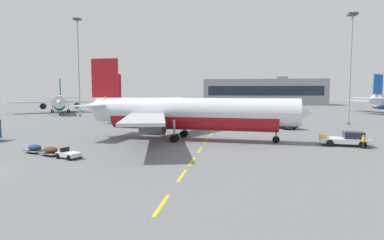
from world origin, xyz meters
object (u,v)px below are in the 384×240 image
Objects in this scene: pushback_tug at (346,139)px; airliner_far_center at (60,102)px; airliner_foreground at (189,113)px; apron_light_mast_far at (351,56)px; baggage_train at (51,151)px; apron_light_mast_near at (78,57)px; ground_crew_worker at (363,141)px; airliner_far_right at (149,106)px; catering_truck at (283,120)px.

airliner_far_center is (-73.00, 54.94, 2.92)m from pushback_tug.
airliner_foreground is 1.47× the size of apron_light_mast_far.
apron_light_mast_near is at bearing 114.57° from baggage_train.
airliner_far_center is at bearing 142.55° from ground_crew_worker.
apron_light_mast_near is (-38.14, 40.41, 13.05)m from airliner_foreground.
baggage_train is at bearing -87.70° from airliner_far_right.
airliner_far_right is at bearing 136.72° from pushback_tug.
airliner_far_right is (-15.20, 32.39, -0.38)m from airliner_foreground.
baggage_train is (1.85, -46.21, -3.05)m from airliner_far_right.
catering_truck reaches higher than pushback_tug.
airliner_foreground is 19.51m from baggage_train.
ground_crew_worker is at bearing -55.79° from pushback_tug.
airliner_far_center is at bearing 137.23° from apron_light_mast_near.
apron_light_mast_near reaches higher than airliner_far_right.
catering_truck is 22.93m from ground_crew_worker.
ground_crew_worker is 35.02m from apron_light_mast_far.
airliner_foreground reaches higher than ground_crew_worker.
pushback_tug reaches higher than baggage_train.
airliner_far_center is 76.04m from catering_truck.
catering_truck reaches higher than baggage_train.
airliner_far_right is 27.77m from apron_light_mast_near.
apron_light_mast_far is at bearing 41.52° from airliner_foreground.
pushback_tug is at bearing -107.75° from apron_light_mast_far.
catering_truck is (67.39, -35.16, -2.18)m from airliner_far_center.
airliner_far_center is 77.04m from baggage_train.
apron_light_mast_near reaches higher than apron_light_mast_far.
apron_light_mast_far is at bearing 72.25° from pushback_tug.
baggage_train is at bearing -133.99° from airliner_foreground.
airliner_foreground reaches higher than catering_truck.
ground_crew_worker is (37.91, -36.44, -2.59)m from airliner_far_right.
catering_truck is at bearing -147.91° from apron_light_mast_far.
pushback_tug is at bearing -43.28° from airliner_far_right.
airliner_far_center is 1.04× the size of airliner_far_right.
catering_truck is at bearing 48.52° from airliner_foreground.
apron_light_mast_near is at bearing 157.20° from catering_truck.
airliner_far_center is at bearing 134.31° from airliner_foreground.
catering_truck is 4.26× the size of ground_crew_worker.
apron_light_mast_near is at bearing 144.50° from pushback_tug.
airliner_far_center is 1.35× the size of apron_light_mast_far.
ground_crew_worker is (1.39, -2.04, 0.08)m from pushback_tug.
airliner_far_center reaches higher than pushback_tug.
apron_light_mast_far is (44.00, 40.96, 14.26)m from baggage_train.
pushback_tug is 0.86× the size of catering_truck.
airliner_far_right is 3.60× the size of baggage_train.
airliner_foreground is 20.26× the size of ground_crew_worker.
apron_light_mast_near is at bearing 160.72° from airliner_far_right.
apron_light_mast_far is at bearing -6.53° from airliner_far_right.
airliner_far_right is at bearing -19.28° from apron_light_mast_near.
airliner_foreground is 57.08m from apron_light_mast_near.
airliner_far_center is at bearing 119.87° from baggage_train.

